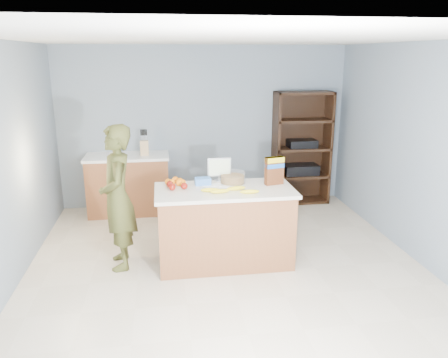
{
  "coord_description": "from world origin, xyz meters",
  "views": [
    {
      "loc": [
        -0.69,
        -4.33,
        2.35
      ],
      "look_at": [
        0.0,
        0.35,
        1.0
      ],
      "focal_mm": 35.0,
      "sensor_mm": 36.0,
      "label": 1
    }
  ],
  "objects": [
    {
      "name": "envelopes",
      "position": [
        -0.02,
        0.41,
        0.9
      ],
      "size": [
        0.43,
        0.27,
        0.0
      ],
      "color": "white",
      "rests_on": "counter_peninsula"
    },
    {
      "name": "bananas",
      "position": [
        0.03,
        0.16,
        0.92
      ],
      "size": [
        0.63,
        0.21,
        0.05
      ],
      "color": "yellow",
      "rests_on": "counter_peninsula"
    },
    {
      "name": "knife_block",
      "position": [
        -0.93,
        2.16,
        1.02
      ],
      "size": [
        0.12,
        0.1,
        0.31
      ],
      "color": "tan",
      "rests_on": "back_cabinet"
    },
    {
      "name": "oranges",
      "position": [
        -0.53,
        0.52,
        0.94
      ],
      "size": [
        0.24,
        0.21,
        0.08
      ],
      "color": "orange",
      "rests_on": "counter_peninsula"
    },
    {
      "name": "tv",
      "position": [
        -0.02,
        0.63,
        1.06
      ],
      "size": [
        0.28,
        0.12,
        0.28
      ],
      "color": "silver",
      "rests_on": "counter_peninsula"
    },
    {
      "name": "apples",
      "position": [
        -0.55,
        0.37,
        0.94
      ],
      "size": [
        0.23,
        0.19,
        0.08
      ],
      "color": "maroon",
      "rests_on": "counter_peninsula"
    },
    {
      "name": "counter_peninsula",
      "position": [
        0.0,
        0.3,
        0.42
      ],
      "size": [
        1.56,
        0.76,
        0.9
      ],
      "color": "brown",
      "rests_on": "ground"
    },
    {
      "name": "blue_carton",
      "position": [
        -0.23,
        0.5,
        0.94
      ],
      "size": [
        0.18,
        0.13,
        0.08
      ],
      "primitive_type": "cube",
      "rotation": [
        0.0,
        0.0,
        0.03
      ],
      "color": "blue",
      "rests_on": "counter_peninsula"
    },
    {
      "name": "salad_bowl",
      "position": [
        0.13,
        0.52,
        0.96
      ],
      "size": [
        0.3,
        0.3,
        0.13
      ],
      "color": "#267219",
      "rests_on": "counter_peninsula"
    },
    {
      "name": "floor",
      "position": [
        0.0,
        0.0,
        0.0
      ],
      "size": [
        4.5,
        5.0,
        0.02
      ],
      "primitive_type": "cube",
      "color": "beige",
      "rests_on": "ground"
    },
    {
      "name": "shelving_unit",
      "position": [
        1.55,
        2.35,
        0.86
      ],
      "size": [
        0.9,
        0.4,
        1.8
      ],
      "color": "black",
      "rests_on": "ground"
    },
    {
      "name": "person",
      "position": [
        -1.19,
        0.4,
        0.82
      ],
      "size": [
        0.47,
        0.64,
        1.64
      ],
      "primitive_type": "imported",
      "rotation": [
        0.0,
        0.0,
        -1.44
      ],
      "color": "#41431C",
      "rests_on": "ground"
    },
    {
      "name": "cereal_box",
      "position": [
        0.59,
        0.39,
        1.09
      ],
      "size": [
        0.23,
        0.13,
        0.32
      ],
      "color": "#592B14",
      "rests_on": "counter_peninsula"
    },
    {
      "name": "back_cabinet",
      "position": [
        -1.2,
        2.2,
        0.45
      ],
      "size": [
        1.24,
        0.62,
        0.9
      ],
      "color": "brown",
      "rests_on": "ground"
    },
    {
      "name": "walls",
      "position": [
        0.0,
        0.0,
        1.65
      ],
      "size": [
        4.52,
        5.02,
        2.51
      ],
      "color": "gray",
      "rests_on": "ground"
    }
  ]
}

